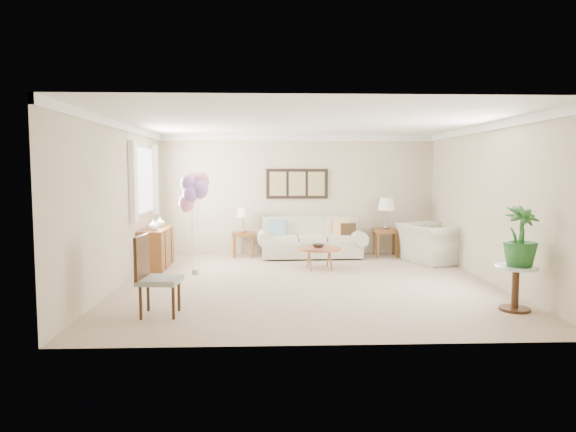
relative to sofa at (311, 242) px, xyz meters
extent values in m
plane|color=tan|center=(-0.28, -2.54, -0.33)|extent=(6.00, 6.00, 0.00)
cube|color=beige|center=(-0.28, 0.46, 0.97)|extent=(6.00, 0.04, 2.60)
cube|color=beige|center=(-0.28, -5.54, 0.97)|extent=(6.00, 0.04, 2.60)
cube|color=beige|center=(-3.28, -2.54, 0.97)|extent=(0.04, 6.00, 2.60)
cube|color=beige|center=(2.72, -2.54, 0.97)|extent=(0.04, 6.00, 2.60)
cube|color=white|center=(-0.28, -2.54, 2.26)|extent=(6.00, 6.00, 0.02)
cube|color=white|center=(-0.28, 0.43, 2.21)|extent=(6.00, 0.06, 0.12)
cube|color=white|center=(-3.25, -2.54, 2.21)|extent=(0.06, 6.00, 0.12)
cube|color=white|center=(2.69, -2.54, 2.21)|extent=(0.06, 6.00, 0.12)
cube|color=white|center=(-3.26, -1.04, 1.32)|extent=(0.04, 1.40, 1.20)
cube|color=white|center=(-3.22, -1.89, 1.32)|extent=(0.10, 0.22, 1.40)
cube|color=white|center=(-3.22, -0.19, 1.32)|extent=(0.10, 0.22, 1.40)
cube|color=black|center=(-0.28, 0.43, 1.22)|extent=(1.35, 0.04, 0.65)
cube|color=#8C8C59|center=(-0.70, 0.40, 1.22)|extent=(0.36, 0.02, 0.52)
cube|color=#8C8C59|center=(-0.28, 0.40, 1.22)|extent=(0.36, 0.02, 0.52)
cube|color=#8C8C59|center=(0.14, 0.40, 1.22)|extent=(0.36, 0.02, 0.52)
cube|color=beige|center=(-0.01, -0.06, -0.12)|extent=(2.10, 0.92, 0.34)
cube|color=beige|center=(-0.01, 0.25, 0.25)|extent=(2.08, 0.28, 0.52)
cylinder|color=beige|center=(-0.99, -0.06, 0.09)|extent=(0.33, 0.86, 0.30)
cylinder|color=beige|center=(0.98, -0.06, 0.09)|extent=(0.33, 0.86, 0.30)
cube|color=beige|center=(-0.60, -0.10, 0.08)|extent=(0.59, 0.70, 0.11)
cube|color=beige|center=(-0.01, -0.10, 0.08)|extent=(0.59, 0.70, 0.11)
cube|color=beige|center=(0.59, -0.10, 0.08)|extent=(0.59, 0.70, 0.11)
cube|color=#72B0C2|center=(-0.74, 0.06, 0.29)|extent=(0.36, 0.11, 0.36)
cube|color=#EEB974|center=(0.65, 0.06, 0.29)|extent=(0.36, 0.11, 0.36)
cube|color=#312313|center=(0.79, -0.01, 0.23)|extent=(0.32, 0.09, 0.32)
cube|color=beige|center=(-0.01, -0.06, -0.31)|extent=(1.88, 0.75, 0.04)
cube|color=brown|center=(-1.44, 0.12, 0.16)|extent=(0.49, 0.44, 0.07)
cube|color=brown|center=(-1.63, -0.06, -0.10)|extent=(0.04, 0.04, 0.46)
cube|color=brown|center=(-1.24, -0.06, -0.10)|extent=(0.04, 0.04, 0.46)
cube|color=brown|center=(-1.63, 0.29, -0.10)|extent=(0.04, 0.04, 0.46)
cube|color=brown|center=(-1.24, 0.29, -0.10)|extent=(0.04, 0.04, 0.46)
cube|color=brown|center=(1.62, 0.06, 0.22)|extent=(0.54, 0.49, 0.08)
cube|color=brown|center=(1.40, -0.13, -0.08)|extent=(0.05, 0.05, 0.51)
cube|color=brown|center=(1.83, -0.13, -0.08)|extent=(0.05, 0.05, 0.51)
cube|color=brown|center=(1.40, 0.26, -0.08)|extent=(0.05, 0.05, 0.51)
cube|color=brown|center=(1.83, 0.26, -0.08)|extent=(0.05, 0.05, 0.51)
cylinder|color=gray|center=(-1.44, 0.12, 0.22)|extent=(0.12, 0.12, 0.05)
cylinder|color=gray|center=(-1.44, 0.12, 0.38)|extent=(0.04, 0.04, 0.26)
cone|color=silver|center=(-1.44, 0.12, 0.62)|extent=(0.30, 0.30, 0.21)
cylinder|color=gray|center=(1.62, 0.06, 0.29)|extent=(0.16, 0.16, 0.07)
cylinder|color=gray|center=(1.62, 0.06, 0.49)|extent=(0.04, 0.04, 0.33)
cone|color=silver|center=(1.62, 0.06, 0.80)|extent=(0.38, 0.38, 0.27)
cylinder|color=brown|center=(0.04, -1.32, 0.05)|extent=(0.81, 0.81, 0.04)
cylinder|color=brown|center=(0.23, -1.13, -0.15)|extent=(0.03, 0.03, 0.36)
cylinder|color=brown|center=(-0.15, -1.13, -0.15)|extent=(0.03, 0.03, 0.36)
cylinder|color=brown|center=(-0.15, -1.51, -0.15)|extent=(0.03, 0.03, 0.36)
cylinder|color=brown|center=(0.23, -1.51, -0.15)|extent=(0.03, 0.03, 0.36)
imported|color=#2B231E|center=(0.02, -1.32, 0.11)|extent=(0.28, 0.28, 0.06)
imported|color=beige|center=(2.37, -0.74, 0.05)|extent=(1.35, 1.45, 0.77)
cylinder|color=silver|center=(2.32, -4.28, 0.24)|extent=(0.55, 0.55, 0.04)
cylinder|color=#38200D|center=(2.32, -4.28, -0.05)|extent=(0.09, 0.09, 0.55)
cylinder|color=#38200D|center=(2.32, -4.28, -0.33)|extent=(0.40, 0.40, 0.01)
imported|color=#194E21|center=(2.35, -4.31, 0.65)|extent=(0.52, 0.52, 0.79)
cube|color=gray|center=(-2.28, -4.33, 0.12)|extent=(0.54, 0.54, 0.07)
cylinder|color=#38200D|center=(-2.48, -4.53, -0.12)|extent=(0.04, 0.04, 0.41)
cylinder|color=#38200D|center=(-2.08, -4.53, -0.12)|extent=(0.04, 0.04, 0.41)
cylinder|color=#38200D|center=(-2.48, -4.13, -0.12)|extent=(0.04, 0.04, 0.41)
cylinder|color=#38200D|center=(-2.08, -4.13, -0.12)|extent=(0.04, 0.04, 0.41)
cube|color=#38200D|center=(-2.50, -4.33, 0.42)|extent=(0.09, 0.48, 0.55)
cube|color=brown|center=(-3.04, -1.04, 0.04)|extent=(0.45, 1.20, 0.74)
cube|color=#38200D|center=(-3.03, -1.34, 0.04)|extent=(0.46, 0.02, 0.70)
cube|color=#38200D|center=(-3.03, -0.74, 0.04)|extent=(0.46, 0.02, 0.70)
imported|color=white|center=(-3.02, -1.32, 0.51)|extent=(0.24, 0.24, 0.20)
imported|color=beige|center=(-3.02, -0.76, 0.51)|extent=(0.23, 0.23, 0.20)
cube|color=gray|center=(-2.22, -1.72, -0.29)|extent=(0.10, 0.10, 0.08)
ellipsoid|color=pink|center=(-2.34, -1.78, 0.94)|extent=(0.27, 0.27, 0.32)
cylinder|color=silver|center=(-2.28, -1.75, 0.26)|extent=(0.01, 0.01, 1.03)
ellipsoid|color=#B27DE2|center=(-2.09, -1.81, 1.17)|extent=(0.27, 0.27, 0.32)
cylinder|color=silver|center=(-2.15, -1.77, 0.38)|extent=(0.01, 0.01, 1.27)
ellipsoid|color=#E9C566|center=(-2.27, -1.64, 1.33)|extent=(0.27, 0.27, 0.32)
cylinder|color=silver|center=(-2.24, -1.68, 0.46)|extent=(0.01, 0.01, 1.42)
ellipsoid|color=pink|center=(-2.09, -1.64, 1.32)|extent=(0.27, 0.27, 0.32)
cylinder|color=silver|center=(-2.15, -1.68, 0.45)|extent=(0.01, 0.01, 1.41)
ellipsoid|color=#B27DE2|center=(-2.26, -1.83, 1.10)|extent=(0.27, 0.27, 0.32)
cylinder|color=silver|center=(-2.24, -1.78, 0.35)|extent=(0.01, 0.01, 1.20)
ellipsoid|color=#B27DE2|center=(-2.30, -1.79, 1.28)|extent=(0.27, 0.27, 0.32)
cylinder|color=silver|center=(-2.26, -1.76, 0.43)|extent=(0.01, 0.01, 1.37)
camera|label=1|loc=(-0.91, -10.77, 1.49)|focal=32.00mm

